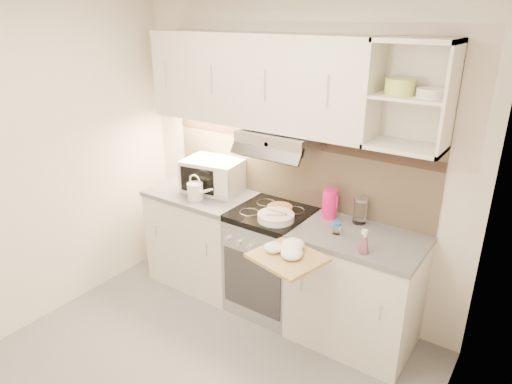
# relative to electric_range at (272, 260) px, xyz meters

# --- Properties ---
(ground) EXTENTS (3.00, 3.00, 0.00)m
(ground) POSITION_rel_electric_range_xyz_m (0.00, -1.10, -0.45)
(ground) COLOR gray
(ground) RESTS_ON ground
(room_shell) EXTENTS (3.04, 2.84, 2.52)m
(room_shell) POSITION_rel_electric_range_xyz_m (0.00, -0.73, 1.18)
(room_shell) COLOR white
(room_shell) RESTS_ON ground
(base_cabinet_left) EXTENTS (0.90, 0.60, 0.86)m
(base_cabinet_left) POSITION_rel_electric_range_xyz_m (-0.75, 0.00, -0.02)
(base_cabinet_left) COLOR silver
(base_cabinet_left) RESTS_ON ground
(worktop_left) EXTENTS (0.92, 0.62, 0.04)m
(worktop_left) POSITION_rel_electric_range_xyz_m (-0.75, 0.00, 0.43)
(worktop_left) COLOR slate
(worktop_left) RESTS_ON base_cabinet_left
(base_cabinet_right) EXTENTS (0.90, 0.60, 0.86)m
(base_cabinet_right) POSITION_rel_electric_range_xyz_m (0.75, 0.00, -0.02)
(base_cabinet_right) COLOR silver
(base_cabinet_right) RESTS_ON ground
(worktop_right) EXTENTS (0.92, 0.62, 0.04)m
(worktop_right) POSITION_rel_electric_range_xyz_m (0.75, 0.00, 0.43)
(worktop_right) COLOR slate
(worktop_right) RESTS_ON base_cabinet_right
(electric_range) EXTENTS (0.60, 0.60, 0.90)m
(electric_range) POSITION_rel_electric_range_xyz_m (0.00, 0.00, 0.00)
(electric_range) COLOR #B7B7BC
(electric_range) RESTS_ON ground
(microwave) EXTENTS (0.55, 0.45, 0.28)m
(microwave) POSITION_rel_electric_range_xyz_m (-0.69, 0.10, 0.59)
(microwave) COLOR silver
(microwave) RESTS_ON worktop_left
(watering_can) EXTENTS (0.26, 0.13, 0.22)m
(watering_can) POSITION_rel_electric_range_xyz_m (-0.67, -0.16, 0.53)
(watering_can) COLOR silver
(watering_can) RESTS_ON worktop_left
(plate_stack) EXTENTS (0.28, 0.28, 0.06)m
(plate_stack) POSITION_rel_electric_range_xyz_m (0.11, -0.12, 0.48)
(plate_stack) COLOR white
(plate_stack) RESTS_ON electric_range
(bread_loaf) EXTENTS (0.20, 0.20, 0.05)m
(bread_loaf) POSITION_rel_electric_range_xyz_m (0.05, 0.02, 0.47)
(bread_loaf) COLOR #9D6F3B
(bread_loaf) RESTS_ON electric_range
(pink_pitcher) EXTENTS (0.12, 0.11, 0.23)m
(pink_pitcher) POSITION_rel_electric_range_xyz_m (0.42, 0.16, 0.56)
(pink_pitcher) COLOR #E6146A
(pink_pitcher) RESTS_ON worktop_right
(glass_jar) EXTENTS (0.11, 0.11, 0.20)m
(glass_jar) POSITION_rel_electric_range_xyz_m (0.66, 0.20, 0.55)
(glass_jar) COLOR silver
(glass_jar) RESTS_ON worktop_right
(spice_jar) EXTENTS (0.06, 0.06, 0.09)m
(spice_jar) POSITION_rel_electric_range_xyz_m (0.59, -0.07, 0.49)
(spice_jar) COLOR white
(spice_jar) RESTS_ON worktop_right
(spray_bottle) EXTENTS (0.07, 0.07, 0.19)m
(spray_bottle) POSITION_rel_electric_range_xyz_m (0.86, -0.22, 0.52)
(spray_bottle) COLOR pink
(spray_bottle) RESTS_ON worktop_right
(cutting_board) EXTENTS (0.52, 0.48, 0.02)m
(cutting_board) POSITION_rel_electric_range_xyz_m (0.46, -0.52, 0.42)
(cutting_board) COLOR tan
(cutting_board) RESTS_ON base_cabinet_right
(dish_towel) EXTENTS (0.31, 0.27, 0.08)m
(dish_towel) POSITION_rel_electric_range_xyz_m (0.42, -0.49, 0.47)
(dish_towel) COLOR silver
(dish_towel) RESTS_ON cutting_board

